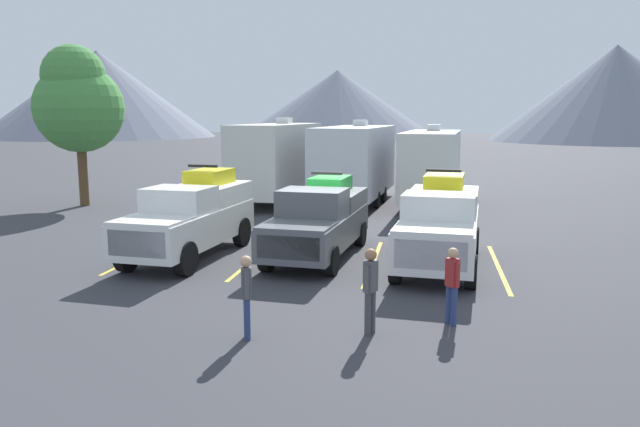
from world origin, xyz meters
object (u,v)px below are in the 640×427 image
(pickup_truck_c, at_px, (440,224))
(camper_trailer_a, at_px, (277,158))
(person_a, at_px, (452,281))
(pickup_truck_b, at_px, (319,219))
(person_c, at_px, (370,285))
(person_b, at_px, (246,291))
(camper_trailer_c, at_px, (431,164))
(camper_trailer_b, at_px, (355,160))
(pickup_truck_a, at_px, (192,216))

(pickup_truck_c, relative_size, camper_trailer_a, 0.64)
(camper_trailer_a, bearing_deg, person_a, -64.65)
(pickup_truck_b, relative_size, person_c, 3.43)
(person_b, xyz_separation_m, person_c, (2.25, 0.66, 0.04))
(pickup_truck_b, relative_size, camper_trailer_a, 0.65)
(pickup_truck_b, relative_size, camper_trailer_c, 0.72)
(person_b, bearing_deg, pickup_truck_c, 60.16)
(person_b, bearing_deg, camper_trailer_c, 79.13)
(camper_trailer_a, distance_m, person_b, 18.02)
(camper_trailer_b, height_order, person_a, camper_trailer_b)
(person_b, bearing_deg, pickup_truck_b, 88.94)
(camper_trailer_c, bearing_deg, person_a, -88.48)
(camper_trailer_b, xyz_separation_m, person_c, (2.35, -16.93, -1.09))
(pickup_truck_c, distance_m, person_a, 4.87)
(person_b, bearing_deg, pickup_truck_a, 119.75)
(camper_trailer_a, distance_m, person_c, 18.00)
(camper_trailer_b, distance_m, person_a, 16.63)
(pickup_truck_c, xyz_separation_m, camper_trailer_a, (-7.45, 11.24, 0.92))
(pickup_truck_a, distance_m, person_c, 8.09)
(camper_trailer_c, distance_m, person_a, 16.15)
(person_a, bearing_deg, pickup_truck_c, 92.05)
(pickup_truck_a, height_order, pickup_truck_c, pickup_truck_a)
(pickup_truck_c, bearing_deg, person_a, -87.95)
(camper_trailer_c, bearing_deg, pickup_truck_b, -106.99)
(pickup_truck_a, height_order, person_a, pickup_truck_a)
(pickup_truck_a, distance_m, camper_trailer_a, 11.34)
(person_a, bearing_deg, camper_trailer_c, 91.52)
(camper_trailer_a, distance_m, camper_trailer_b, 3.73)
(person_a, bearing_deg, camper_trailer_a, 115.35)
(pickup_truck_a, xyz_separation_m, camper_trailer_b, (3.48, 11.33, 0.84))
(pickup_truck_b, height_order, pickup_truck_c, pickup_truck_c)
(pickup_truck_b, relative_size, person_a, 3.64)
(pickup_truck_c, distance_m, person_c, 5.83)
(person_a, xyz_separation_m, person_c, (-1.55, -0.81, 0.06))
(camper_trailer_b, height_order, person_b, camper_trailer_b)
(camper_trailer_b, distance_m, person_c, 17.13)
(pickup_truck_a, xyz_separation_m, pickup_truck_b, (3.71, 0.69, -0.10))
(pickup_truck_c, distance_m, camper_trailer_a, 13.52)
(camper_trailer_c, xyz_separation_m, person_b, (-3.38, -17.58, -1.03))
(person_b, relative_size, person_c, 0.95)
(camper_trailer_c, bearing_deg, pickup_truck_c, -88.72)
(pickup_truck_c, height_order, camper_trailer_a, camper_trailer_a)
(camper_trailer_c, xyz_separation_m, person_a, (0.43, -16.11, -1.04))
(camper_trailer_a, relative_size, camper_trailer_c, 1.11)
(camper_trailer_b, xyz_separation_m, person_a, (3.90, -16.12, -1.15))
(camper_trailer_a, height_order, person_b, camper_trailer_a)
(pickup_truck_b, bearing_deg, person_b, -91.06)
(pickup_truck_c, height_order, person_b, pickup_truck_c)
(pickup_truck_b, height_order, person_c, pickup_truck_b)
(pickup_truck_a, distance_m, pickup_truck_b, 3.77)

